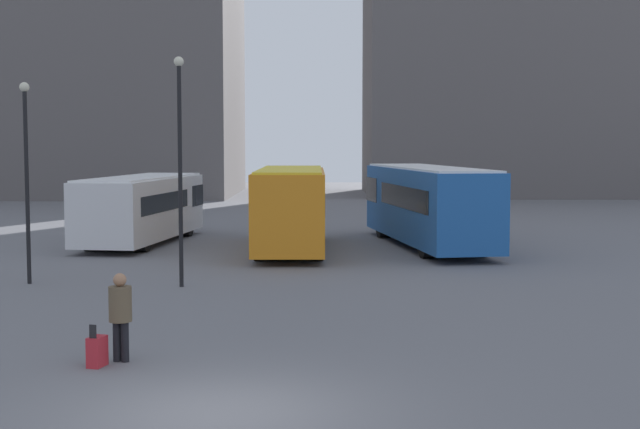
% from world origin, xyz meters
% --- Properties ---
extents(ground_plane, '(160.00, 160.00, 0.00)m').
position_xyz_m(ground_plane, '(0.00, 0.00, 0.00)').
color(ground_plane, slate).
extents(bus_0, '(3.85, 9.47, 2.74)m').
position_xyz_m(bus_0, '(-5.76, 23.14, 1.49)').
color(bus_0, silver).
rests_on(bus_0, ground_plane).
extents(bus_1, '(2.58, 9.42, 3.13)m').
position_xyz_m(bus_1, '(0.41, 20.58, 1.69)').
color(bus_1, orange).
rests_on(bus_1, ground_plane).
extents(bus_2, '(4.25, 11.67, 3.16)m').
position_xyz_m(bus_2, '(5.76, 22.04, 1.72)').
color(bus_2, '#1E56A3').
rests_on(bus_2, ground_plane).
extents(traveler, '(0.52, 0.52, 1.67)m').
position_xyz_m(traveler, '(-2.22, 3.24, 0.99)').
color(traveler, black).
rests_on(traveler, ground_plane).
extents(suitcase, '(0.34, 0.45, 0.81)m').
position_xyz_m(suitcase, '(-2.57, 2.87, 0.28)').
color(suitcase, '#B7232D').
rests_on(suitcase, ground_plane).
extents(lamp_post_0, '(0.28, 0.28, 6.51)m').
position_xyz_m(lamp_post_0, '(-2.44, 11.98, 3.77)').
color(lamp_post_0, black).
rests_on(lamp_post_0, ground_plane).
extents(lamp_post_1, '(0.28, 0.28, 5.83)m').
position_xyz_m(lamp_post_1, '(-6.97, 12.53, 3.42)').
color(lamp_post_1, black).
rests_on(lamp_post_1, ground_plane).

